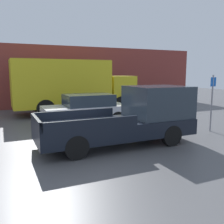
{
  "coord_description": "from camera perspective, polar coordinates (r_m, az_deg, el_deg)",
  "views": [
    {
      "loc": [
        -2.34,
        -8.09,
        2.61
      ],
      "look_at": [
        1.73,
        0.94,
        1.05
      ],
      "focal_mm": 40.0,
      "sensor_mm": 36.0,
      "label": 1
    }
  ],
  "objects": [
    {
      "name": "car",
      "position": [
        12.54,
        -5.79,
        0.62
      ],
      "size": [
        4.23,
        1.94,
        1.56
      ],
      "color": "silver",
      "rests_on": "ground"
    },
    {
      "name": "parking_sign",
      "position": [
        11.96,
        21.87,
        2.56
      ],
      "size": [
        0.3,
        0.07,
        2.52
      ],
      "color": "gray",
      "rests_on": "ground"
    },
    {
      "name": "pickup_truck",
      "position": [
        9.32,
        4.69,
        -1.19
      ],
      "size": [
        5.7,
        2.1,
        2.11
      ],
      "color": "black",
      "rests_on": "ground"
    },
    {
      "name": "newspaper_box",
      "position": [
        20.46,
        -1.66,
        3.04
      ],
      "size": [
        0.45,
        0.4,
        1.02
      ],
      "color": "red",
      "rests_on": "ground"
    },
    {
      "name": "ground_plane",
      "position": [
        8.81,
        -7.84,
        -8.38
      ],
      "size": [
        60.0,
        60.0,
        0.0
      ],
      "primitive_type": "plane",
      "color": "#4C4C4F"
    },
    {
      "name": "building_wall",
      "position": [
        19.27,
        -17.43,
        7.67
      ],
      "size": [
        28.0,
        0.15,
        4.65
      ],
      "color": "brown",
      "rests_on": "ground"
    },
    {
      "name": "delivery_truck",
      "position": [
        16.44,
        -9.42,
        6.15
      ],
      "size": [
        7.85,
        2.62,
        3.4
      ],
      "color": "gold",
      "rests_on": "ground"
    }
  ]
}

